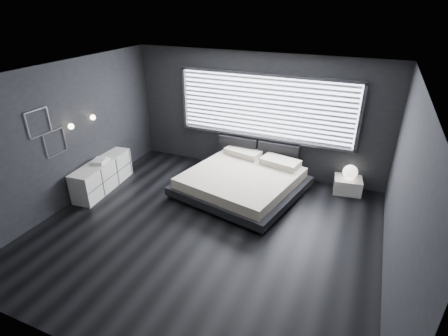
% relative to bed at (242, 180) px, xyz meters
% --- Properties ---
extents(room, '(6.04, 6.00, 2.80)m').
position_rel_bed_xyz_m(room, '(-0.11, -1.59, 1.11)').
color(room, black).
rests_on(room, ground).
extents(window, '(4.14, 0.09, 1.52)m').
position_rel_bed_xyz_m(window, '(0.09, 1.10, 1.32)').
color(window, white).
rests_on(window, ground).
extents(headboard, '(1.96, 0.16, 0.52)m').
position_rel_bed_xyz_m(headboard, '(-0.01, 1.05, 0.28)').
color(headboard, black).
rests_on(headboard, ground).
extents(sconce_near, '(0.18, 0.11, 0.11)m').
position_rel_bed_xyz_m(sconce_near, '(-3.00, -1.54, 1.31)').
color(sconce_near, silver).
rests_on(sconce_near, ground).
extents(sconce_far, '(0.18, 0.11, 0.11)m').
position_rel_bed_xyz_m(sconce_far, '(-3.00, -0.94, 1.31)').
color(sconce_far, silver).
rests_on(sconce_far, ground).
extents(wall_art_upper, '(0.01, 0.48, 0.48)m').
position_rel_bed_xyz_m(wall_art_upper, '(-3.09, -2.14, 1.56)').
color(wall_art_upper, '#47474C').
rests_on(wall_art_upper, ground).
extents(wall_art_lower, '(0.01, 0.48, 0.48)m').
position_rel_bed_xyz_m(wall_art_lower, '(-3.09, -1.89, 1.09)').
color(wall_art_lower, '#47474C').
rests_on(wall_art_lower, ground).
extents(bed, '(2.79, 2.71, 0.61)m').
position_rel_bed_xyz_m(bed, '(0.00, 0.00, 0.00)').
color(bed, black).
rests_on(bed, ground).
extents(nightstand, '(0.63, 0.55, 0.33)m').
position_rel_bed_xyz_m(nightstand, '(2.11, 0.91, -0.12)').
color(nightstand, white).
rests_on(nightstand, ground).
extents(orb_lamp, '(0.31, 0.31, 0.31)m').
position_rel_bed_xyz_m(orb_lamp, '(2.12, 0.90, 0.20)').
color(orb_lamp, white).
rests_on(orb_lamp, nightstand).
extents(dresser, '(0.61, 1.67, 0.65)m').
position_rel_bed_xyz_m(dresser, '(-2.89, -1.05, 0.04)').
color(dresser, white).
rests_on(dresser, ground).
extents(book_stack, '(0.35, 0.42, 0.08)m').
position_rel_bed_xyz_m(book_stack, '(-2.87, -1.08, 0.40)').
color(book_stack, silver).
rests_on(book_stack, dresser).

